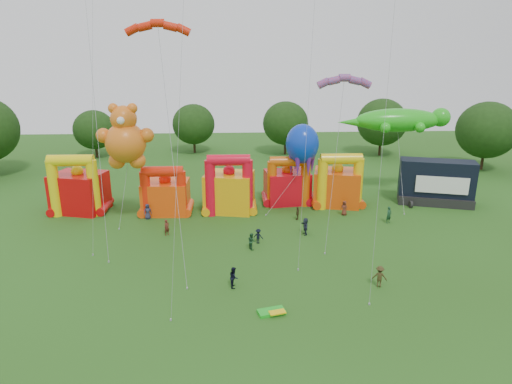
{
  "coord_description": "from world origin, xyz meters",
  "views": [
    {
      "loc": [
        -1.05,
        -24.71,
        18.67
      ],
      "look_at": [
        0.99,
        18.0,
        5.14
      ],
      "focal_mm": 32.0,
      "sensor_mm": 36.0,
      "label": 1
    }
  ],
  "objects_px": {
    "gecko_kite": "(399,139)",
    "teddy_bear_kite": "(125,146)",
    "spectator_0": "(148,212)",
    "stage_trailer": "(436,183)",
    "spectator_4": "(298,213)",
    "bouncy_castle_2": "(229,189)",
    "octopus_kite": "(294,168)",
    "bouncy_castle_0": "(78,190)"
  },
  "relations": [
    {
      "from": "stage_trailer",
      "to": "teddy_bear_kite",
      "type": "height_order",
      "value": "teddy_bear_kite"
    },
    {
      "from": "gecko_kite",
      "to": "spectator_0",
      "type": "bearing_deg",
      "value": -168.19
    },
    {
      "from": "bouncy_castle_0",
      "to": "stage_trailer",
      "type": "relative_size",
      "value": 0.77
    },
    {
      "from": "octopus_kite",
      "to": "stage_trailer",
      "type": "bearing_deg",
      "value": 3.15
    },
    {
      "from": "bouncy_castle_0",
      "to": "bouncy_castle_2",
      "type": "bearing_deg",
      "value": -2.26
    },
    {
      "from": "teddy_bear_kite",
      "to": "spectator_4",
      "type": "height_order",
      "value": "teddy_bear_kite"
    },
    {
      "from": "stage_trailer",
      "to": "gecko_kite",
      "type": "height_order",
      "value": "gecko_kite"
    },
    {
      "from": "gecko_kite",
      "to": "spectator_4",
      "type": "relative_size",
      "value": 9.55
    },
    {
      "from": "teddy_bear_kite",
      "to": "gecko_kite",
      "type": "distance_m",
      "value": 33.23
    },
    {
      "from": "octopus_kite",
      "to": "spectator_0",
      "type": "distance_m",
      "value": 17.72
    },
    {
      "from": "bouncy_castle_2",
      "to": "gecko_kite",
      "type": "height_order",
      "value": "gecko_kite"
    },
    {
      "from": "gecko_kite",
      "to": "bouncy_castle_0",
      "type": "bearing_deg",
      "value": -174.92
    },
    {
      "from": "bouncy_castle_2",
      "to": "spectator_0",
      "type": "height_order",
      "value": "bouncy_castle_2"
    },
    {
      "from": "bouncy_castle_2",
      "to": "octopus_kite",
      "type": "height_order",
      "value": "octopus_kite"
    },
    {
      "from": "bouncy_castle_2",
      "to": "bouncy_castle_0",
      "type": "bearing_deg",
      "value": 177.74
    },
    {
      "from": "stage_trailer",
      "to": "teddy_bear_kite",
      "type": "relative_size",
      "value": 0.7
    },
    {
      "from": "gecko_kite",
      "to": "spectator_0",
      "type": "height_order",
      "value": "gecko_kite"
    },
    {
      "from": "gecko_kite",
      "to": "spectator_0",
      "type": "relative_size",
      "value": 8.03
    },
    {
      "from": "bouncy_castle_0",
      "to": "stage_trailer",
      "type": "bearing_deg",
      "value": 1.25
    },
    {
      "from": "gecko_kite",
      "to": "teddy_bear_kite",
      "type": "bearing_deg",
      "value": -165.97
    },
    {
      "from": "bouncy_castle_2",
      "to": "spectator_0",
      "type": "relative_size",
      "value": 3.98
    },
    {
      "from": "spectator_0",
      "to": "gecko_kite",
      "type": "bearing_deg",
      "value": -10.16
    },
    {
      "from": "bouncy_castle_2",
      "to": "octopus_kite",
      "type": "xyz_separation_m",
      "value": [
        7.68,
        0.66,
        2.34
      ]
    },
    {
      "from": "octopus_kite",
      "to": "spectator_0",
      "type": "bearing_deg",
      "value": -170.32
    },
    {
      "from": "stage_trailer",
      "to": "bouncy_castle_0",
      "type": "bearing_deg",
      "value": -178.75
    },
    {
      "from": "teddy_bear_kite",
      "to": "gecko_kite",
      "type": "xyz_separation_m",
      "value": [
        32.22,
        8.05,
        -1.07
      ]
    },
    {
      "from": "bouncy_castle_2",
      "to": "spectator_0",
      "type": "xyz_separation_m",
      "value": [
        -9.3,
        -2.23,
        -1.82
      ]
    },
    {
      "from": "bouncy_castle_2",
      "to": "spectator_4",
      "type": "height_order",
      "value": "bouncy_castle_2"
    },
    {
      "from": "spectator_0",
      "to": "bouncy_castle_2",
      "type": "bearing_deg",
      "value": -8.46
    },
    {
      "from": "bouncy_castle_0",
      "to": "gecko_kite",
      "type": "relative_size",
      "value": 0.5
    },
    {
      "from": "octopus_kite",
      "to": "spectator_4",
      "type": "distance_m",
      "value": 5.82
    },
    {
      "from": "bouncy_castle_2",
      "to": "stage_trailer",
      "type": "bearing_deg",
      "value": 3.68
    },
    {
      "from": "spectator_0",
      "to": "spectator_4",
      "type": "relative_size",
      "value": 1.19
    },
    {
      "from": "spectator_0",
      "to": "octopus_kite",
      "type": "bearing_deg",
      "value": -12.29
    },
    {
      "from": "stage_trailer",
      "to": "octopus_kite",
      "type": "relative_size",
      "value": 0.92
    },
    {
      "from": "bouncy_castle_2",
      "to": "octopus_kite",
      "type": "bearing_deg",
      "value": 4.91
    },
    {
      "from": "stage_trailer",
      "to": "gecko_kite",
      "type": "bearing_deg",
      "value": 149.22
    },
    {
      "from": "stage_trailer",
      "to": "gecko_kite",
      "type": "relative_size",
      "value": 0.65
    },
    {
      "from": "gecko_kite",
      "to": "octopus_kite",
      "type": "distance_m",
      "value": 14.45
    },
    {
      "from": "bouncy_castle_2",
      "to": "teddy_bear_kite",
      "type": "bearing_deg",
      "value": -160.32
    },
    {
      "from": "octopus_kite",
      "to": "bouncy_castle_2",
      "type": "bearing_deg",
      "value": -175.09
    },
    {
      "from": "bouncy_castle_2",
      "to": "gecko_kite",
      "type": "xyz_separation_m",
      "value": [
        21.43,
        4.19,
        5.03
      ]
    }
  ]
}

